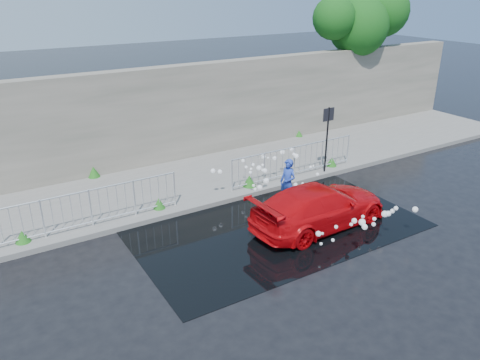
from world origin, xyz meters
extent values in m
plane|color=black|center=(0.00, 0.00, 0.00)|extent=(90.00, 90.00, 0.00)
cube|color=slate|center=(0.00, 5.00, 0.07)|extent=(30.00, 4.00, 0.15)
cube|color=slate|center=(0.00, 3.00, 0.08)|extent=(30.00, 0.25, 0.16)
cube|color=#5C594D|center=(0.00, 7.20, 1.90)|extent=(30.00, 0.60, 3.50)
cube|color=black|center=(0.50, 1.00, 0.01)|extent=(8.00, 5.00, 0.01)
cylinder|color=black|center=(4.20, 3.10, 1.25)|extent=(0.06, 0.06, 2.50)
cube|color=black|center=(4.20, 3.10, 2.25)|extent=(0.45, 0.04, 0.45)
cylinder|color=#332114|center=(10.00, 8.20, 2.50)|extent=(0.36, 0.36, 5.00)
sphere|color=#104613|center=(9.50, 7.40, 4.60)|extent=(2.69, 2.69, 2.69)
sphere|color=#104613|center=(11.00, 7.40, 5.20)|extent=(2.33, 2.33, 2.33)
sphere|color=#104613|center=(8.00, 7.40, 5.00)|extent=(1.86, 1.86, 1.86)
cylinder|color=silver|center=(-1.50, 3.35, 0.70)|extent=(0.05, 0.05, 1.10)
cylinder|color=silver|center=(-4.00, 3.35, 1.22)|extent=(5.00, 0.04, 0.04)
cylinder|color=silver|center=(-4.00, 3.35, 0.27)|extent=(5.00, 0.04, 0.04)
cylinder|color=silver|center=(0.50, 3.35, 0.70)|extent=(0.05, 0.05, 1.10)
cylinder|color=silver|center=(5.50, 3.35, 0.70)|extent=(0.05, 0.05, 1.10)
cylinder|color=silver|center=(3.00, 3.35, 1.22)|extent=(5.00, 0.04, 0.04)
cylinder|color=silver|center=(3.00, 3.35, 0.27)|extent=(5.00, 0.04, 0.04)
cone|color=#1B4F15|center=(-5.80, 3.40, 0.31)|extent=(0.40, 0.40, 0.33)
cone|color=#1B4F15|center=(-2.00, 3.40, 0.32)|extent=(0.36, 0.36, 0.34)
cone|color=#1B4F15|center=(1.20, 3.40, 0.34)|extent=(0.44, 0.44, 0.38)
cone|color=#1B4F15|center=(4.80, 3.40, 0.32)|extent=(0.38, 0.38, 0.34)
cone|color=#1B4F15|center=(-3.00, 6.90, 0.34)|extent=(0.42, 0.42, 0.39)
cone|color=#1B4F15|center=(6.00, 6.90, 0.29)|extent=(0.34, 0.34, 0.27)
sphere|color=white|center=(0.02, 3.27, 0.96)|extent=(0.14, 0.14, 0.14)
sphere|color=white|center=(2.92, 3.14, 0.97)|extent=(0.17, 0.17, 0.17)
sphere|color=white|center=(1.00, 3.29, 0.91)|extent=(0.10, 0.10, 0.10)
sphere|color=white|center=(1.07, 3.10, 0.89)|extent=(0.09, 0.09, 0.09)
sphere|color=white|center=(0.84, 1.37, 0.34)|extent=(0.09, 0.09, 0.09)
sphere|color=white|center=(3.12, 1.49, 0.30)|extent=(0.12, 0.12, 0.12)
sphere|color=white|center=(2.24, 3.47, 0.93)|extent=(0.15, 0.15, 0.15)
sphere|color=white|center=(1.28, 1.66, 0.55)|extent=(0.06, 0.06, 0.06)
sphere|color=white|center=(2.30, 1.16, 0.30)|extent=(0.12, 0.12, 0.12)
sphere|color=white|center=(2.69, 3.63, 1.01)|extent=(0.17, 0.17, 0.17)
sphere|color=white|center=(3.03, 2.36, 0.84)|extent=(0.06, 0.06, 0.06)
sphere|color=white|center=(1.73, 2.25, 0.64)|extent=(0.11, 0.11, 0.11)
sphere|color=white|center=(1.98, 1.92, 0.57)|extent=(0.14, 0.14, 0.14)
sphere|color=white|center=(1.76, 3.42, 1.09)|extent=(0.17, 0.17, 0.17)
sphere|color=white|center=(3.03, 2.14, 0.62)|extent=(0.11, 0.11, 0.11)
sphere|color=white|center=(2.29, 1.96, 0.53)|extent=(0.09, 0.09, 0.09)
sphere|color=white|center=(-0.22, 3.28, 1.03)|extent=(0.15, 0.15, 0.15)
sphere|color=white|center=(1.50, 3.08, 0.95)|extent=(0.09, 0.09, 0.09)
sphere|color=white|center=(0.78, 2.69, 0.97)|extent=(0.10, 0.10, 0.10)
sphere|color=white|center=(2.94, 2.40, 0.81)|extent=(0.10, 0.10, 0.10)
sphere|color=white|center=(1.23, 2.66, 0.96)|extent=(0.09, 0.09, 0.09)
sphere|color=white|center=(1.16, 3.13, 1.01)|extent=(0.10, 0.10, 0.10)
sphere|color=white|center=(0.58, 2.11, 0.67)|extent=(0.09, 0.09, 0.09)
sphere|color=white|center=(1.36, 2.75, 0.89)|extent=(0.16, 0.16, 0.16)
sphere|color=white|center=(2.89, 3.24, 1.01)|extent=(0.11, 0.11, 0.11)
sphere|color=white|center=(1.15, 2.34, 0.74)|extent=(0.18, 0.18, 0.18)
sphere|color=white|center=(0.64, 2.28, 0.72)|extent=(0.09, 0.09, 0.09)
sphere|color=white|center=(1.13, 3.69, 0.97)|extent=(0.12, 0.12, 0.12)
sphere|color=white|center=(0.87, 2.29, 0.60)|extent=(0.16, 0.16, 0.16)
sphere|color=white|center=(1.88, 3.32, 1.05)|extent=(0.07, 0.07, 0.07)
sphere|color=white|center=(-0.11, 1.21, 0.26)|extent=(0.15, 0.15, 0.15)
sphere|color=white|center=(2.97, 3.48, 1.11)|extent=(0.14, 0.14, 0.14)
sphere|color=white|center=(1.20, 2.84, 0.99)|extent=(0.17, 0.17, 0.17)
sphere|color=white|center=(2.82, -0.95, 0.58)|extent=(0.18, 0.18, 0.18)
sphere|color=white|center=(2.25, -1.54, 1.00)|extent=(0.14, 0.14, 0.14)
sphere|color=white|center=(2.67, -1.41, 0.99)|extent=(0.12, 0.12, 0.12)
sphere|color=white|center=(1.17, -0.83, 0.59)|extent=(0.10, 0.10, 0.10)
sphere|color=white|center=(1.33, -1.54, 1.01)|extent=(0.17, 0.17, 0.17)
sphere|color=white|center=(2.67, -1.32, 0.87)|extent=(0.12, 0.12, 0.12)
sphere|color=white|center=(0.74, -0.81, 0.51)|extent=(0.08, 0.08, 0.08)
sphere|color=white|center=(0.20, -1.25, 0.88)|extent=(0.13, 0.13, 0.13)
sphere|color=white|center=(1.09, -1.42, 0.96)|extent=(0.09, 0.09, 0.09)
sphere|color=white|center=(2.47, -0.92, 0.51)|extent=(0.11, 0.11, 0.11)
sphere|color=white|center=(1.70, -1.58, 0.87)|extent=(0.11, 0.11, 0.11)
sphere|color=white|center=(0.41, -1.14, 0.48)|extent=(0.07, 0.07, 0.07)
sphere|color=white|center=(1.29, -1.68, 0.95)|extent=(0.14, 0.14, 0.14)
sphere|color=white|center=(1.68, -0.95, 0.68)|extent=(0.15, 0.15, 0.15)
sphere|color=white|center=(3.35, -1.49, 0.81)|extent=(0.16, 0.16, 0.16)
sphere|color=white|center=(2.30, -0.66, 0.51)|extent=(0.10, 0.10, 0.10)
sphere|color=white|center=(0.30, -1.66, 0.88)|extent=(0.08, 0.08, 0.08)
imported|color=red|center=(1.57, 0.30, 0.61)|extent=(4.30, 1.92, 1.23)
imported|color=#233FB0|center=(1.62, 1.87, 0.75)|extent=(0.48, 0.61, 1.50)
camera|label=1|loc=(-6.47, -8.63, 6.41)|focal=35.00mm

